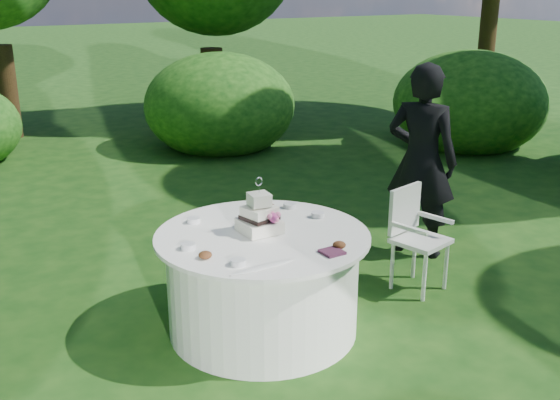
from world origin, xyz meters
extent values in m
plane|color=#133D10|center=(0.00, 0.00, 0.00)|extent=(80.00, 80.00, 0.00)
cube|color=#4D213A|center=(0.21, -0.56, 0.78)|extent=(0.14, 0.14, 0.02)
ellipsoid|color=white|center=(-0.30, -0.52, 0.78)|extent=(0.48, 0.07, 0.01)
imported|color=black|center=(2.02, 0.50, 0.91)|extent=(0.71, 0.80, 1.83)
cylinder|color=silver|center=(0.00, 0.00, 0.37)|extent=(1.40, 1.40, 0.74)
cylinder|color=silver|center=(0.00, 0.00, 0.76)|extent=(1.56, 1.56, 0.03)
cube|color=white|center=(0.00, 0.04, 0.82)|extent=(0.27, 0.27, 0.09)
cube|color=silver|center=(0.00, 0.04, 0.92)|extent=(0.24, 0.24, 0.09)
cube|color=silver|center=(0.00, 0.04, 1.02)|extent=(0.16, 0.16, 0.09)
cube|color=black|center=(0.00, 0.04, 0.89)|extent=(0.26, 0.26, 0.03)
sphere|color=#B83683|center=(0.05, -0.07, 0.91)|extent=(0.07, 0.07, 0.07)
cylinder|color=silver|center=(0.00, 0.04, 1.09)|extent=(0.01, 0.01, 0.05)
torus|color=silver|center=(0.00, 0.04, 1.16)|extent=(0.07, 0.02, 0.07)
cube|color=silver|center=(1.47, -0.11, 0.44)|extent=(0.47, 0.47, 0.04)
cube|color=silver|center=(1.43, 0.06, 0.68)|extent=(0.40, 0.12, 0.40)
cylinder|color=white|center=(1.35, -0.30, 0.21)|extent=(0.03, 0.03, 0.42)
cylinder|color=white|center=(1.66, -0.24, 0.21)|extent=(0.03, 0.03, 0.42)
cylinder|color=silver|center=(1.28, 0.01, 0.21)|extent=(0.03, 0.03, 0.42)
cylinder|color=silver|center=(1.59, 0.08, 0.21)|extent=(0.03, 0.03, 0.42)
cube|color=white|center=(1.29, -0.15, 0.60)|extent=(0.11, 0.36, 0.03)
cube|color=white|center=(1.66, -0.07, 0.60)|extent=(0.11, 0.36, 0.03)
cylinder|color=silver|center=(-0.41, -0.40, 0.79)|extent=(0.10, 0.10, 0.04)
cylinder|color=silver|center=(0.48, 0.38, 0.79)|extent=(0.10, 0.10, 0.04)
cylinder|color=silver|center=(0.54, 0.08, 0.79)|extent=(0.10, 0.10, 0.04)
cylinder|color=silver|center=(-0.57, 0.02, 0.79)|extent=(0.10, 0.10, 0.04)
cylinder|color=silver|center=(-0.32, 0.47, 0.79)|extent=(0.10, 0.10, 0.04)
ellipsoid|color=#562D16|center=(0.32, 0.44, 0.79)|extent=(0.09, 0.09, 0.05)
ellipsoid|color=#562D16|center=(-0.55, -0.19, 0.79)|extent=(0.09, 0.09, 0.05)
ellipsoid|color=#562D16|center=(0.30, -0.51, 0.79)|extent=(0.09, 0.09, 0.05)
camera|label=1|loc=(-2.23, -3.80, 2.48)|focal=42.00mm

